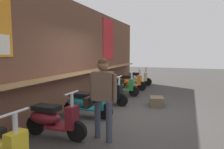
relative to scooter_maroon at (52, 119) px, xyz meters
The scene contains 10 objects.
ground_plane 2.46m from the scooter_maroon, 26.48° to the right, with size 36.32×36.32×0.00m, color #383533.
market_stall_facade 2.67m from the scooter_maroon, 23.37° to the left, with size 12.97×0.61×3.30m.
scooter_maroon is the anchor object (origin of this frame).
scooter_teal 1.41m from the scooter_maroon, ahead, with size 0.46×1.40×0.97m.
scooter_black 2.86m from the scooter_maroon, ahead, with size 0.49×1.40×0.97m.
scooter_green 4.32m from the scooter_maroon, ahead, with size 0.47×1.40×0.97m.
scooter_orange 5.72m from the scooter_maroon, ahead, with size 0.46×1.40×0.97m.
scooter_cream 7.19m from the scooter_maroon, ahead, with size 0.46×1.40×0.97m.
shopper_with_handbag 1.19m from the scooter_maroon, 75.58° to the right, with size 0.29×0.64×1.61m.
merchandise_crate 3.64m from the scooter_maroon, 26.51° to the right, with size 0.53×0.43×0.29m, color brown.
Camera 1 is at (-5.54, -1.50, 1.73)m, focal length 33.12 mm.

